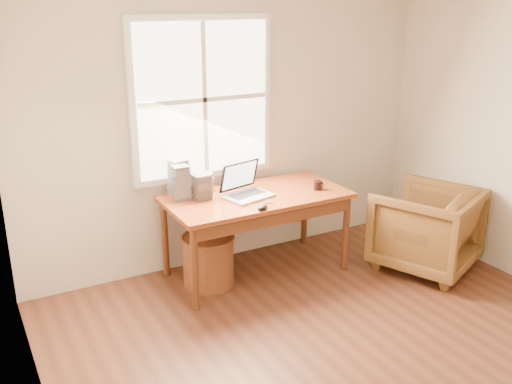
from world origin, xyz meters
TOP-DOWN VIEW (x-y plane):
  - room_shell at (-0.02, 0.16)m, footprint 4.04×4.54m
  - desk at (0.00, 1.80)m, footprint 1.60×0.80m
  - armchair at (1.41, 1.15)m, footprint 1.09×1.10m
  - wicker_stool at (-0.47, 1.80)m, footprint 0.46×0.46m
  - laptop at (-0.09, 1.77)m, footprint 0.47×0.49m
  - mouse at (-0.14, 1.45)m, footprint 0.13×0.10m
  - coffee_mug at (0.55, 1.65)m, footprint 0.08×0.08m
  - cd_stack_a at (-0.59, 2.16)m, footprint 0.18×0.16m
  - cd_stack_b at (-0.46, 1.92)m, footprint 0.15×0.13m
  - cd_stack_c at (-0.62, 2.00)m, footprint 0.13×0.12m
  - cd_stack_d at (-0.35, 2.11)m, footprint 0.15×0.14m

SIDE VIEW (x-z plane):
  - wicker_stool at x=-0.47m, z-range 0.00..0.44m
  - armchair at x=1.41m, z-range 0.00..0.77m
  - desk at x=0.00m, z-range 0.71..0.75m
  - mouse at x=-0.14m, z-range 0.75..0.79m
  - coffee_mug at x=0.55m, z-range 0.75..0.83m
  - cd_stack_d at x=-0.35m, z-range 0.75..0.92m
  - cd_stack_b at x=-0.46m, z-range 0.75..0.97m
  - laptop at x=-0.09m, z-range 0.75..1.04m
  - cd_stack_c at x=-0.62m, z-range 0.75..1.05m
  - cd_stack_a at x=-0.59m, z-range 0.75..1.06m
  - room_shell at x=-0.02m, z-range 0.00..2.64m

